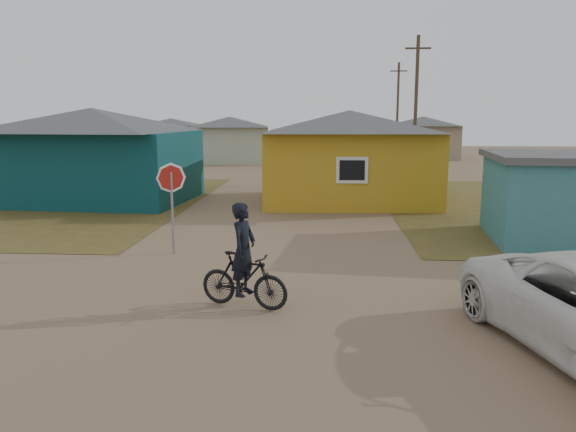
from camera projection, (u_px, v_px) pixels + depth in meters
The scene contains 10 objects.
ground at pixel (247, 310), 10.77m from camera, with size 120.00×120.00×0.00m, color #7F6349.
house_teal at pixel (94, 154), 24.21m from camera, with size 8.93×7.08×4.00m.
house_yellow at pixel (349, 155), 24.00m from camera, with size 7.72×6.76×3.90m.
house_pale_west at pixel (230, 139), 44.22m from camera, with size 7.04×6.15×3.60m.
house_beige_east at pixel (423, 137), 49.08m from camera, with size 6.95×6.05×3.60m.
house_pale_north at pixel (171, 135), 56.54m from camera, with size 6.28×5.81×3.40m.
utility_pole_near at pixel (416, 107), 31.23m from camera, with size 1.40×0.20×8.00m.
utility_pole_far at pixel (397, 110), 46.88m from camera, with size 1.40×0.20×8.00m.
stop_sign at pixel (171, 187), 14.87m from camera, with size 0.80×0.18×2.45m.
cyclist at pixel (244, 270), 10.80m from camera, with size 1.89×1.04×2.05m.
Camera 1 is at (1.47, -10.21, 3.68)m, focal length 35.00 mm.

